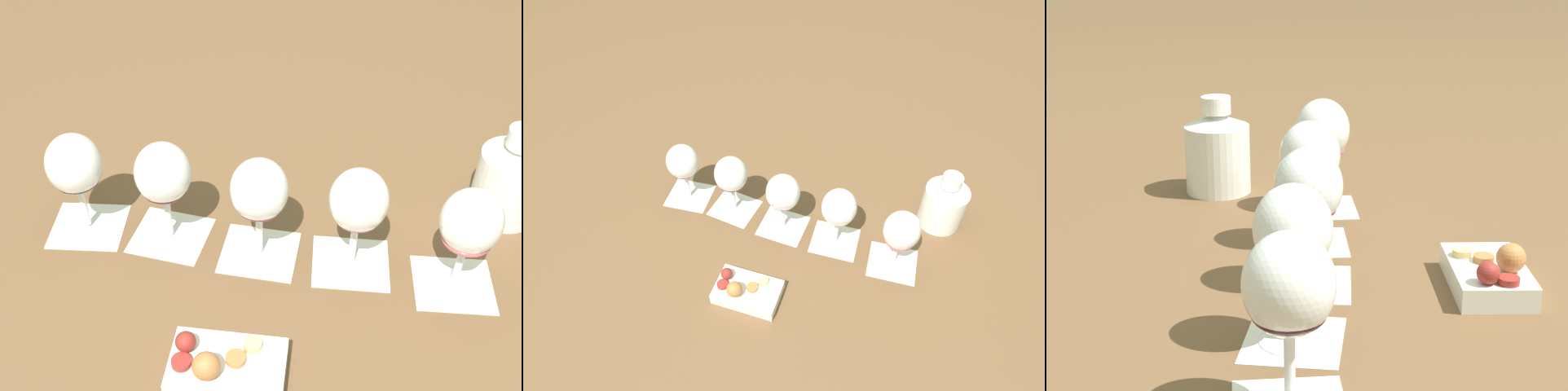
{
  "view_description": "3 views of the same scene",
  "coord_description": "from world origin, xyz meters",
  "views": [
    {
      "loc": [
        -0.54,
        0.39,
        0.7
      ],
      "look_at": [
        -0.0,
        -0.0,
        0.11
      ],
      "focal_mm": 45.0,
      "sensor_mm": 36.0,
      "label": 1
    },
    {
      "loc": [
        -0.66,
        0.31,
        0.9
      ],
      "look_at": [
        -0.0,
        -0.0,
        0.11
      ],
      "focal_mm": 32.0,
      "sensor_mm": 36.0,
      "label": 2
    },
    {
      "loc": [
        0.61,
        0.62,
        0.4
      ],
      "look_at": [
        -0.0,
        -0.0,
        0.11
      ],
      "focal_mm": 55.0,
      "sensor_mm": 36.0,
      "label": 3
    }
  ],
  "objects": [
    {
      "name": "wine_glass_3",
      "position": [
        0.11,
        0.09,
        0.11
      ],
      "size": [
        0.08,
        0.08,
        0.17
      ],
      "color": "white",
      "rests_on": "tasting_card_3"
    },
    {
      "name": "tasting_card_4",
      "position": [
        0.2,
        0.18,
        0.0
      ],
      "size": [
        0.15,
        0.15,
        0.0
      ],
      "color": "silver",
      "rests_on": "ground_plane"
    },
    {
      "name": "tasting_card_0",
      "position": [
        -0.21,
        -0.18,
        0.0
      ],
      "size": [
        0.15,
        0.15,
        0.0
      ],
      "color": "silver",
      "rests_on": "ground_plane"
    },
    {
      "name": "wine_glass_2",
      "position": [
        -0.0,
        -0.0,
        0.11
      ],
      "size": [
        0.08,
        0.08,
        0.17
      ],
      "color": "white",
      "rests_on": "tasting_card_2"
    },
    {
      "name": "tasting_card_2",
      "position": [
        -0.0,
        -0.0,
        0.0
      ],
      "size": [
        0.15,
        0.15,
        0.0
      ],
      "color": "silver",
      "rests_on": "ground_plane"
    },
    {
      "name": "tasting_card_3",
      "position": [
        0.11,
        0.09,
        0.0
      ],
      "size": [
        0.15,
        0.15,
        0.0
      ],
      "color": "silver",
      "rests_on": "ground_plane"
    },
    {
      "name": "tasting_card_1",
      "position": [
        -0.09,
        -0.09,
        0.0
      ],
      "size": [
        0.15,
        0.15,
        0.0
      ],
      "color": "silver",
      "rests_on": "ground_plane"
    },
    {
      "name": "snack_dish",
      "position": [
        -0.14,
        0.16,
        0.02
      ],
      "size": [
        0.16,
        0.16,
        0.06
      ],
      "color": "white",
      "rests_on": "ground_plane"
    },
    {
      "name": "wine_glass_4",
      "position": [
        0.2,
        0.18,
        0.11
      ],
      "size": [
        0.08,
        0.08,
        0.17
      ],
      "color": "white",
      "rests_on": "tasting_card_4"
    },
    {
      "name": "wine_glass_0",
      "position": [
        -0.21,
        -0.18,
        0.11
      ],
      "size": [
        0.08,
        0.08,
        0.17
      ],
      "color": "white",
      "rests_on": "tasting_card_0"
    },
    {
      "name": "ceramic_vase",
      "position": [
        -0.15,
        -0.36,
        0.07
      ],
      "size": [
        0.1,
        0.1,
        0.16
      ],
      "color": "white",
      "rests_on": "ground_plane"
    },
    {
      "name": "wine_glass_1",
      "position": [
        -0.09,
        -0.09,
        0.11
      ],
      "size": [
        0.08,
        0.08,
        0.17
      ],
      "color": "white",
      "rests_on": "tasting_card_1"
    },
    {
      "name": "ground_plane",
      "position": [
        0.0,
        0.0,
        0.0
      ],
      "size": [
        8.0,
        8.0,
        0.0
      ],
      "primitive_type": "plane",
      "color": "brown"
    }
  ]
}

